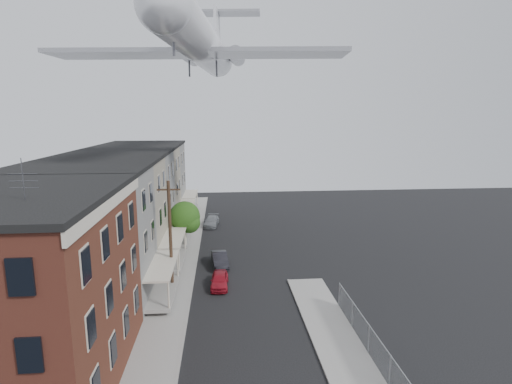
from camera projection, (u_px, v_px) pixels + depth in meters
sidewalk_left at (181, 263)px, 38.23m from camera, size 3.00×62.00×0.12m
sidewalk_right at (354, 376)px, 21.54m from camera, size 3.00×26.00×0.12m
curb_left at (196, 262)px, 38.35m from camera, size 0.15×62.00×0.14m
curb_right at (328, 378)px, 21.42m from camera, size 0.15×26.00×0.14m
corner_building at (14, 292)px, 20.08m from camera, size 10.31×12.30×12.15m
row_house_a at (80, 237)px, 29.39m from camera, size 11.98×7.00×10.30m
row_house_b at (107, 214)px, 36.24m from camera, size 11.98×7.00×10.30m
row_house_c at (125, 198)px, 43.09m from camera, size 11.98×7.00×10.30m
row_house_d at (138, 187)px, 49.94m from camera, size 11.98×7.00×10.30m
row_house_e at (148, 179)px, 56.79m from camera, size 11.98×7.00×10.30m
chainlink_fence at (390, 371)px, 20.52m from camera, size 0.06×18.06×1.90m
utility_pole at (170, 235)px, 31.48m from camera, size 1.80×0.26×9.00m
street_tree at (186, 218)px, 41.45m from camera, size 3.22×3.20×5.20m
car_near at (220, 280)px, 32.85m from camera, size 1.55×3.55×1.19m
car_mid at (220, 259)px, 37.45m from camera, size 1.80×4.03×1.29m
car_far at (211, 221)px, 51.13m from camera, size 2.23×4.34×1.20m
airplane at (202, 45)px, 37.68m from camera, size 26.79×30.59×8.81m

